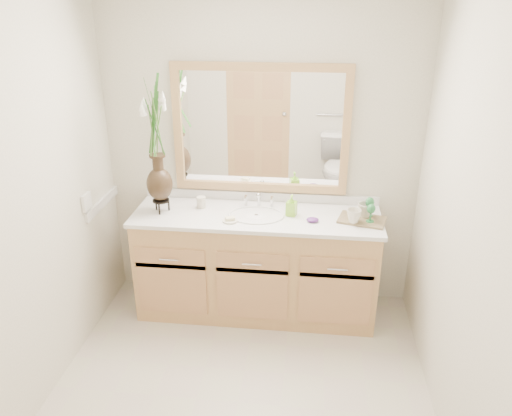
# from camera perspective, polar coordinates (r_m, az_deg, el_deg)

# --- Properties ---
(floor) EXTENTS (2.60, 2.60, 0.00)m
(floor) POSITION_cam_1_polar(r_m,az_deg,el_deg) (3.34, -2.05, -21.31)
(floor) COLOR beige
(floor) RESTS_ON ground
(wall_back) EXTENTS (2.40, 0.02, 2.40)m
(wall_back) POSITION_cam_1_polar(r_m,az_deg,el_deg) (3.83, 0.55, 6.06)
(wall_back) COLOR silver
(wall_back) RESTS_ON floor
(wall_left) EXTENTS (0.02, 2.60, 2.40)m
(wall_left) POSITION_cam_1_polar(r_m,az_deg,el_deg) (3.04, -25.36, -1.09)
(wall_left) COLOR silver
(wall_left) RESTS_ON floor
(wall_right) EXTENTS (0.02, 2.60, 2.40)m
(wall_right) POSITION_cam_1_polar(r_m,az_deg,el_deg) (2.73, 23.38, -3.51)
(wall_right) COLOR silver
(wall_right) RESTS_ON floor
(vanity) EXTENTS (1.80, 0.55, 0.80)m
(vanity) POSITION_cam_1_polar(r_m,az_deg,el_deg) (3.89, 0.06, -6.52)
(vanity) COLOR tan
(vanity) RESTS_ON floor
(counter) EXTENTS (1.84, 0.57, 0.03)m
(counter) POSITION_cam_1_polar(r_m,az_deg,el_deg) (3.70, 0.06, -0.96)
(counter) COLOR white
(counter) RESTS_ON vanity
(sink) EXTENTS (0.38, 0.34, 0.23)m
(sink) POSITION_cam_1_polar(r_m,az_deg,el_deg) (3.70, 0.03, -1.62)
(sink) COLOR white
(sink) RESTS_ON counter
(mirror) EXTENTS (1.32, 0.04, 0.97)m
(mirror) POSITION_cam_1_polar(r_m,az_deg,el_deg) (3.75, 0.52, 8.95)
(mirror) COLOR white
(mirror) RESTS_ON wall_back
(switch_plate) EXTENTS (0.02, 0.12, 0.12)m
(switch_plate) POSITION_cam_1_polar(r_m,az_deg,el_deg) (3.73, -18.80, 0.68)
(switch_plate) COLOR white
(switch_plate) RESTS_ON wall_left
(flower_vase) EXTENTS (0.22, 0.22, 0.92)m
(flower_vase) POSITION_cam_1_polar(r_m,az_deg,el_deg) (3.61, -11.45, 8.71)
(flower_vase) COLOR black
(flower_vase) RESTS_ON counter
(tumbler) EXTENTS (0.07, 0.07, 0.09)m
(tumbler) POSITION_cam_1_polar(r_m,az_deg,el_deg) (3.82, -6.28, 0.66)
(tumbler) COLOR beige
(tumbler) RESTS_ON counter
(soap_dish) EXTENTS (0.11, 0.11, 0.04)m
(soap_dish) POSITION_cam_1_polar(r_m,az_deg,el_deg) (3.58, -2.98, -1.40)
(soap_dish) COLOR beige
(soap_dish) RESTS_ON counter
(soap_bottle) EXTENTS (0.08, 0.08, 0.14)m
(soap_bottle) POSITION_cam_1_polar(r_m,az_deg,el_deg) (3.67, 4.08, 0.20)
(soap_bottle) COLOR #87D131
(soap_bottle) RESTS_ON counter
(purple_dish) EXTENTS (0.11, 0.10, 0.03)m
(purple_dish) POSITION_cam_1_polar(r_m,az_deg,el_deg) (3.60, 6.49, -1.34)
(purple_dish) COLOR #53256F
(purple_dish) RESTS_ON counter
(tray) EXTENTS (0.37, 0.29, 0.02)m
(tray) POSITION_cam_1_polar(r_m,az_deg,el_deg) (3.67, 12.01, -1.33)
(tray) COLOR brown
(tray) RESTS_ON counter
(mug_left) EXTENTS (0.11, 0.10, 0.10)m
(mug_left) POSITION_cam_1_polar(r_m,az_deg,el_deg) (3.58, 11.12, -0.84)
(mug_left) COLOR beige
(mug_left) RESTS_ON tray
(mug_right) EXTENTS (0.15, 0.15, 0.11)m
(mug_right) POSITION_cam_1_polar(r_m,az_deg,el_deg) (3.69, 12.38, -0.18)
(mug_right) COLOR beige
(mug_right) RESTS_ON tray
(goblet_front) EXTENTS (0.06, 0.06, 0.14)m
(goblet_front) POSITION_cam_1_polar(r_m,az_deg,el_deg) (3.60, 13.01, -0.20)
(goblet_front) COLOR #26733A
(goblet_front) RESTS_ON tray
(goblet_back) EXTENTS (0.06, 0.06, 0.14)m
(goblet_back) POSITION_cam_1_polar(r_m,az_deg,el_deg) (3.69, 12.87, 0.51)
(goblet_back) COLOR #26733A
(goblet_back) RESTS_ON tray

